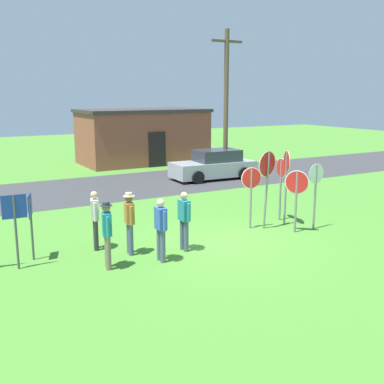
# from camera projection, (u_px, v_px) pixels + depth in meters

# --- Properties ---
(ground_plane) EXTENTS (80.00, 80.00, 0.00)m
(ground_plane) POSITION_uv_depth(u_px,v_px,m) (224.00, 244.00, 13.96)
(ground_plane) COLOR #47842D
(street_asphalt) EXTENTS (60.00, 6.40, 0.01)m
(street_asphalt) POSITION_uv_depth(u_px,v_px,m) (110.00, 187.00, 22.40)
(street_asphalt) COLOR #38383A
(street_asphalt) RESTS_ON ground
(building_background) EXTENTS (7.84, 4.37, 3.39)m
(building_background) POSITION_uv_depth(u_px,v_px,m) (143.00, 136.00, 30.00)
(building_background) COLOR brown
(building_background) RESTS_ON ground
(utility_pole) EXTENTS (1.80, 0.24, 7.52)m
(utility_pole) POSITION_uv_depth(u_px,v_px,m) (226.00, 102.00, 24.30)
(utility_pole) COLOR brown
(utility_pole) RESTS_ON ground
(parked_car_on_street) EXTENTS (4.37, 2.16, 1.51)m
(parked_car_on_street) POSITION_uv_depth(u_px,v_px,m) (214.00, 166.00, 24.45)
(parked_car_on_street) COLOR #A5A8AD
(parked_car_on_street) RESTS_ON ground
(stop_sign_leaning_left) EXTENTS (0.51, 0.58, 2.01)m
(stop_sign_leaning_left) POSITION_uv_depth(u_px,v_px,m) (296.00, 190.00, 14.86)
(stop_sign_leaning_left) COLOR slate
(stop_sign_leaning_left) RESTS_ON ground
(stop_sign_far_back) EXTENTS (0.32, 0.67, 2.53)m
(stop_sign_far_back) POSITION_uv_depth(u_px,v_px,m) (286.00, 175.00, 15.65)
(stop_sign_far_back) COLOR slate
(stop_sign_far_back) RESTS_ON ground
(stop_sign_low_front) EXTENTS (0.65, 0.07, 2.17)m
(stop_sign_low_front) POSITION_uv_depth(u_px,v_px,m) (316.00, 185.00, 15.21)
(stop_sign_low_front) COLOR slate
(stop_sign_low_front) RESTS_ON ground
(stop_sign_rear_right) EXTENTS (0.16, 0.67, 2.19)m
(stop_sign_rear_right) POSITION_uv_depth(u_px,v_px,m) (281.00, 179.00, 16.30)
(stop_sign_rear_right) COLOR slate
(stop_sign_rear_right) RESTS_ON ground
(stop_sign_nearest) EXTENTS (0.69, 0.17, 2.03)m
(stop_sign_nearest) POSITION_uv_depth(u_px,v_px,m) (251.00, 187.00, 15.30)
(stop_sign_nearest) COLOR slate
(stop_sign_nearest) RESTS_ON ground
(stop_sign_tallest) EXTENTS (0.84, 0.27, 2.57)m
(stop_sign_tallest) POSITION_uv_depth(u_px,v_px,m) (267.00, 175.00, 15.17)
(stop_sign_tallest) COLOR slate
(stop_sign_tallest) RESTS_ON ground
(person_in_dark_shirt) EXTENTS (0.31, 0.55, 1.69)m
(person_in_dark_shirt) POSITION_uv_depth(u_px,v_px,m) (95.00, 217.00, 13.30)
(person_in_dark_shirt) COLOR #2D2D33
(person_in_dark_shirt) RESTS_ON ground
(person_with_sunhat) EXTENTS (0.23, 0.57, 1.69)m
(person_with_sunhat) POSITION_uv_depth(u_px,v_px,m) (184.00, 218.00, 13.20)
(person_with_sunhat) COLOR #4C5670
(person_with_sunhat) RESTS_ON ground
(person_holding_notes) EXTENTS (0.32, 0.56, 1.74)m
(person_holding_notes) POSITION_uv_depth(u_px,v_px,m) (129.00, 220.00, 12.89)
(person_holding_notes) COLOR #4C5670
(person_holding_notes) RESTS_ON ground
(person_in_teal) EXTENTS (0.23, 0.57, 1.69)m
(person_in_teal) POSITION_uv_depth(u_px,v_px,m) (161.00, 227.00, 12.34)
(person_in_teal) COLOR #4C5670
(person_in_teal) RESTS_ON ground
(person_on_left) EXTENTS (0.32, 0.56, 1.74)m
(person_on_left) POSITION_uv_depth(u_px,v_px,m) (107.00, 231.00, 11.82)
(person_on_left) COLOR #7A6B56
(person_on_left) RESTS_ON ground
(info_panel_middle) EXTENTS (0.60, 0.06, 1.92)m
(info_panel_middle) POSITION_uv_depth(u_px,v_px,m) (15.00, 218.00, 11.71)
(info_panel_middle) COLOR #4C4C51
(info_panel_middle) RESTS_ON ground
(info_panel_rightmost) EXTENTS (0.21, 0.58, 1.79)m
(info_panel_rightmost) POSITION_uv_depth(u_px,v_px,m) (31.00, 215.00, 12.40)
(info_panel_rightmost) COLOR #4C4C51
(info_panel_rightmost) RESTS_ON ground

